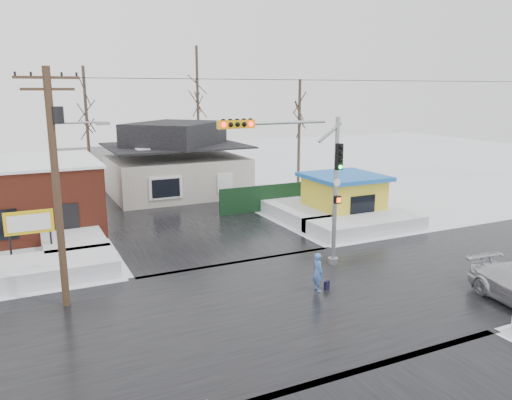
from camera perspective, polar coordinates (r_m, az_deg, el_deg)
name	(u,v)px	position (r m, az deg, el deg)	size (l,w,h in m)	color
ground	(291,302)	(20.08, 4.03, -11.58)	(120.00, 120.00, 0.00)	white
road_ns	(291,302)	(20.07, 4.03, -11.56)	(10.00, 120.00, 0.02)	black
road_ew	(291,302)	(20.07, 4.03, -11.56)	(120.00, 10.00, 0.02)	black
snowbank_nw	(34,271)	(24.18, -24.01, -7.40)	(7.00, 3.00, 0.80)	white
snowbank_ne	(365,224)	(30.23, 12.39, -2.71)	(7.00, 3.00, 0.80)	white
snowbank_nside_w	(71,236)	(29.04, -20.43, -3.85)	(3.00, 8.00, 0.80)	white
snowbank_nside_e	(294,210)	(33.15, 4.35, -1.10)	(3.00, 8.00, 0.80)	white
traffic_signal	(307,173)	(22.42, 5.89, 3.09)	(6.05, 0.68, 7.00)	gray
utility_pole	(57,175)	(19.67, -21.75, 2.63)	(3.15, 0.44, 9.00)	#382619
marquee_sign	(29,224)	(26.15, -24.50, -2.50)	(2.20, 0.21, 2.55)	black
house	(176,162)	(39.88, -9.13, 4.34)	(10.40, 8.40, 5.76)	beige
kiosk	(343,196)	(32.60, 9.96, 0.42)	(4.60, 4.60, 2.88)	yellow
fence	(273,197)	(34.51, 1.99, 0.32)	(8.00, 0.12, 1.80)	black
tree_far_left	(85,93)	(42.20, -18.99, 11.54)	(3.00, 3.00, 10.00)	#332821
tree_far_mid	(197,74)	(46.45, -6.75, 14.11)	(3.00, 3.00, 12.00)	#332821
tree_far_right	(300,102)	(41.67, 5.01, 11.06)	(3.00, 3.00, 9.00)	#332821
pedestrian	(318,272)	(20.93, 7.09, -8.21)	(0.60, 0.39, 1.63)	#4573C1
shopping_bag	(327,285)	(21.36, 8.08, -9.65)	(0.28, 0.12, 0.35)	black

